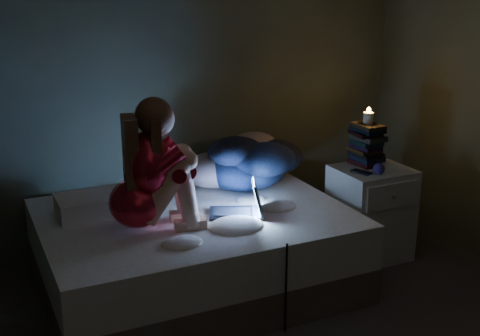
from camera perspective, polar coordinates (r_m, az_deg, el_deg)
wall_back at (r=4.49m, az=-5.61°, el=9.12°), size 3.60×0.02×2.60m
bed at (r=3.97m, az=-4.25°, el=-7.60°), size 1.88×1.41×0.52m
pillow at (r=3.91m, az=-13.55°, el=-3.36°), size 0.43×0.31×0.13m
woman at (r=3.51m, az=-9.81°, el=0.21°), size 0.53×0.39×0.78m
laptop at (r=3.78m, az=-0.46°, el=-2.76°), size 0.39×0.34×0.23m
clothes_pile at (r=4.30m, az=0.48°, el=0.85°), size 0.69×0.57×0.39m
nightstand at (r=4.46m, az=12.05°, el=-4.10°), size 0.50×0.44×0.66m
book_stack at (r=4.39m, az=11.73°, el=2.24°), size 0.19×0.25×0.31m
candle at (r=4.35m, az=11.89°, el=4.74°), size 0.07×0.07×0.08m
phone at (r=4.24m, az=11.24°, el=-0.38°), size 0.11×0.16×0.01m
blue_orb at (r=4.22m, az=12.83°, el=-0.06°), size 0.08×0.08×0.08m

